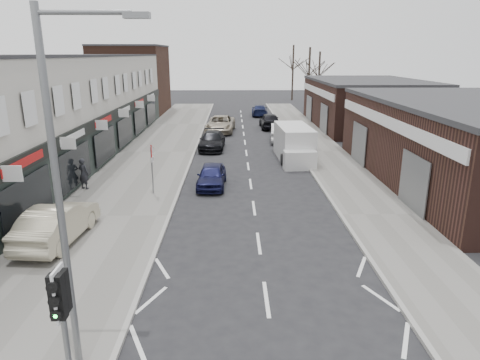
{
  "coord_description": "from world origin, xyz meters",
  "views": [
    {
      "loc": [
        -0.99,
        -9.44,
        7.17
      ],
      "look_at": [
        -0.74,
        6.01,
        2.6
      ],
      "focal_mm": 32.0,
      "sensor_mm": 36.0,
      "label": 1
    }
  ],
  "objects_px": {
    "warning_sign": "(152,155)",
    "parked_car_left_c": "(220,124)",
    "parked_car_right_b": "(270,121)",
    "parked_car_right_c": "(260,110)",
    "street_lamp": "(65,181)",
    "parked_car_left_a": "(212,176)",
    "traffic_light": "(61,305)",
    "parked_car_left_b": "(212,141)",
    "parked_car_right_a": "(281,132)",
    "pedestrian": "(84,174)",
    "sedan_on_pavement": "(57,223)",
    "white_van": "(294,144)"
  },
  "relations": [
    {
      "from": "sedan_on_pavement",
      "to": "street_lamp",
      "type": "bearing_deg",
      "value": 120.34
    },
    {
      "from": "traffic_light",
      "to": "parked_car_left_c",
      "type": "xyz_separation_m",
      "value": [
        2.2,
        32.96,
        -1.65
      ]
    },
    {
      "from": "white_van",
      "to": "sedan_on_pavement",
      "type": "height_order",
      "value": "white_van"
    },
    {
      "from": "traffic_light",
      "to": "parked_car_left_a",
      "type": "height_order",
      "value": "traffic_light"
    },
    {
      "from": "pedestrian",
      "to": "parked_car_right_c",
      "type": "relative_size",
      "value": 0.38
    },
    {
      "from": "street_lamp",
      "to": "sedan_on_pavement",
      "type": "xyz_separation_m",
      "value": [
        -3.31,
        6.9,
        -3.74
      ]
    },
    {
      "from": "pedestrian",
      "to": "parked_car_right_b",
      "type": "height_order",
      "value": "pedestrian"
    },
    {
      "from": "street_lamp",
      "to": "parked_car_right_a",
      "type": "distance_m",
      "value": 28.61
    },
    {
      "from": "parked_car_left_a",
      "to": "warning_sign",
      "type": "bearing_deg",
      "value": -150.38
    },
    {
      "from": "sedan_on_pavement",
      "to": "parked_car_left_a",
      "type": "bearing_deg",
      "value": -122.45
    },
    {
      "from": "traffic_light",
      "to": "sedan_on_pavement",
      "type": "height_order",
      "value": "traffic_light"
    },
    {
      "from": "warning_sign",
      "to": "white_van",
      "type": "relative_size",
      "value": 0.44
    },
    {
      "from": "traffic_light",
      "to": "parked_car_left_b",
      "type": "xyz_separation_m",
      "value": [
        1.78,
        25.4,
        -1.74
      ]
    },
    {
      "from": "warning_sign",
      "to": "parked_car_left_c",
      "type": "xyz_separation_m",
      "value": [
        2.96,
        18.95,
        -1.44
      ]
    },
    {
      "from": "warning_sign",
      "to": "parked_car_right_b",
      "type": "bearing_deg",
      "value": 69.61
    },
    {
      "from": "warning_sign",
      "to": "traffic_light",
      "type": "bearing_deg",
      "value": -86.9
    },
    {
      "from": "parked_car_left_a",
      "to": "parked_car_left_c",
      "type": "height_order",
      "value": "parked_car_left_c"
    },
    {
      "from": "parked_car_left_b",
      "to": "parked_car_right_b",
      "type": "relative_size",
      "value": 1.01
    },
    {
      "from": "parked_car_right_c",
      "to": "street_lamp",
      "type": "bearing_deg",
      "value": 83.32
    },
    {
      "from": "street_lamp",
      "to": "parked_car_left_a",
      "type": "distance_m",
      "value": 15.05
    },
    {
      "from": "sedan_on_pavement",
      "to": "parked_car_right_b",
      "type": "relative_size",
      "value": 1.0
    },
    {
      "from": "street_lamp",
      "to": "white_van",
      "type": "height_order",
      "value": "street_lamp"
    },
    {
      "from": "warning_sign",
      "to": "pedestrian",
      "type": "height_order",
      "value": "warning_sign"
    },
    {
      "from": "parked_car_right_b",
      "to": "parked_car_right_c",
      "type": "distance_m",
      "value": 9.12
    },
    {
      "from": "white_van",
      "to": "parked_car_left_b",
      "type": "bearing_deg",
      "value": 146.31
    },
    {
      "from": "parked_car_left_c",
      "to": "parked_car_left_a",
      "type": "bearing_deg",
      "value": -85.72
    },
    {
      "from": "street_lamp",
      "to": "pedestrian",
      "type": "height_order",
      "value": "street_lamp"
    },
    {
      "from": "street_lamp",
      "to": "pedestrian",
      "type": "xyz_separation_m",
      "value": [
        -4.55,
        13.67,
        -3.65
      ]
    },
    {
      "from": "parked_car_left_a",
      "to": "parked_car_right_a",
      "type": "height_order",
      "value": "parked_car_right_a"
    },
    {
      "from": "pedestrian",
      "to": "parked_car_left_b",
      "type": "relative_size",
      "value": 0.37
    },
    {
      "from": "warning_sign",
      "to": "pedestrian",
      "type": "relative_size",
      "value": 1.59
    },
    {
      "from": "white_van",
      "to": "pedestrian",
      "type": "bearing_deg",
      "value": -153.4
    },
    {
      "from": "traffic_light",
      "to": "pedestrian",
      "type": "distance_m",
      "value": 15.67
    },
    {
      "from": "parked_car_right_b",
      "to": "parked_car_right_c",
      "type": "bearing_deg",
      "value": -87.98
    },
    {
      "from": "parked_car_left_b",
      "to": "parked_car_left_c",
      "type": "xyz_separation_m",
      "value": [
        0.42,
        7.57,
        0.09
      ]
    },
    {
      "from": "traffic_light",
      "to": "warning_sign",
      "type": "height_order",
      "value": "traffic_light"
    },
    {
      "from": "street_lamp",
      "to": "traffic_light",
      "type": "bearing_deg",
      "value": -84.12
    },
    {
      "from": "street_lamp",
      "to": "parked_car_left_b",
      "type": "distance_m",
      "value": 24.58
    },
    {
      "from": "parked_car_left_a",
      "to": "parked_car_left_b",
      "type": "height_order",
      "value": "parked_car_left_b"
    },
    {
      "from": "sedan_on_pavement",
      "to": "parked_car_left_c",
      "type": "xyz_separation_m",
      "value": [
        5.63,
        24.85,
        -0.11
      ]
    },
    {
      "from": "street_lamp",
      "to": "parked_car_left_c",
      "type": "distance_m",
      "value": 32.07
    },
    {
      "from": "pedestrian",
      "to": "parked_car_right_a",
      "type": "distance_m",
      "value": 18.26
    },
    {
      "from": "white_van",
      "to": "parked_car_left_b",
      "type": "relative_size",
      "value": 1.32
    },
    {
      "from": "sedan_on_pavement",
      "to": "parked_car_left_c",
      "type": "relative_size",
      "value": 0.83
    },
    {
      "from": "traffic_light",
      "to": "sedan_on_pavement",
      "type": "distance_m",
      "value": 8.95
    },
    {
      "from": "street_lamp",
      "to": "parked_car_right_a",
      "type": "xyz_separation_m",
      "value": [
        7.59,
        27.31,
        -3.85
      ]
    },
    {
      "from": "parked_car_left_c",
      "to": "parked_car_right_c",
      "type": "bearing_deg",
      "value": 72.8
    },
    {
      "from": "parked_car_left_a",
      "to": "parked_car_right_a",
      "type": "distance_m",
      "value": 14.01
    },
    {
      "from": "street_lamp",
      "to": "pedestrian",
      "type": "relative_size",
      "value": 4.72
    },
    {
      "from": "pedestrian",
      "to": "parked_car_left_b",
      "type": "xyz_separation_m",
      "value": [
        6.45,
        10.51,
        -0.3
      ]
    }
  ]
}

